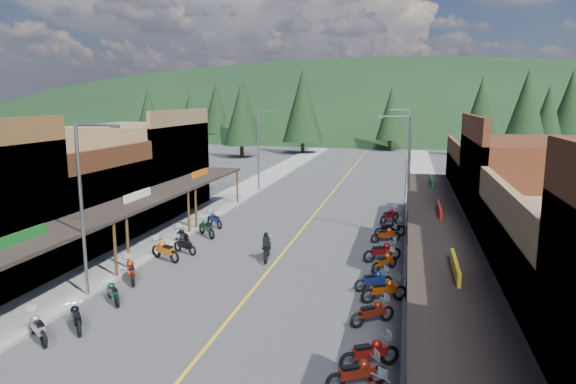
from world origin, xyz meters
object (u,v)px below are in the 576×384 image
Objects in this scene: streetlight_2 at (407,170)px; bike_east_7 at (374,279)px; pine_0 at (148,113)px; pine_9 at (547,120)px; bike_east_11 at (390,228)px; bike_west_9 at (183,236)px; pine_5 at (571,105)px; shop_west_2 at (65,204)px; pedestrian_east_b at (412,207)px; bike_west_3 at (38,326)px; streetlight_3 at (407,143)px; pine_1 at (244,108)px; bike_west_5 at (113,292)px; pine_11 at (526,115)px; bike_east_3 at (357,372)px; shop_east_2 at (545,210)px; pine_7 at (216,108)px; bike_east_4 at (370,351)px; bike_east_12 at (390,215)px; pine_10 at (241,114)px; shop_east_3 at (507,195)px; pedestrian_east_a at (429,325)px; pine_8 at (190,121)px; bike_west_6 at (131,270)px; pine_4 at (481,110)px; bike_east_5 at (373,311)px; streetlight_1 at (260,147)px; bike_west_11 at (214,219)px; bike_west_7 at (165,249)px; bike_east_9 at (382,250)px; rider_on_bike at (267,248)px; shop_west_3 at (141,169)px; bike_west_10 at (207,227)px; bike_east_10 at (386,234)px; bike_west_8 at (185,245)px; pine_2 at (303,105)px; bike_east_8 at (385,261)px; bike_east_6 at (384,289)px.

bike_east_7 is at bearing -97.47° from streetlight_2.
streetlight_2 is 71.59m from pine_0.
bike_east_11 is (-17.93, -37.20, -5.73)m from pine_9.
bike_east_11 is (12.49, 4.94, 0.04)m from bike_west_9.
shop_west_2 is at bearing -124.19° from pine_5.
bike_west_3 is at bearing 23.93° from pedestrian_east_b.
pedestrian_east_b is at bearing -88.22° from streetlight_3.
pine_1 is 6.74× the size of bike_west_5.
pine_11 is 51.24m from bike_east_3.
shop_east_2 is 0.87× the size of pine_7.
bike_east_4 is (-7.82, -11.09, -2.91)m from shop_east_2.
pine_0 is at bearing 163.08° from bike_east_12.
pine_10 reaches higher than pine_0.
bike_west_5 is (-25.64, -44.27, -6.66)m from pine_11.
shop_east_3 is 19.80m from pedestrian_east_a.
pine_8 is 4.61× the size of bike_west_6.
bike_east_5 is at bearing -100.46° from pine_4.
shop_east_2 is at bearing -22.82° from bike_west_3.
pine_4 is 5.50× the size of bike_east_11.
streetlight_1 is at bearing 37.66° from bike_west_3.
shop_east_3 reaches higher than bike_west_11.
shop_east_2 is 4.76× the size of bike_west_7.
pine_10 is 6.26× the size of bike_west_5.
pine_4 is 6.07× the size of bike_west_3.
streetlight_1 is (-20.71, 10.70, 1.93)m from shop_east_3.
shop_west_2 is 5.88× the size of bike_west_5.
bike_east_7 is 0.87× the size of bike_east_9.
bike_east_4 is at bearing -67.92° from rider_on_bike.
bike_east_9 is (19.59, -8.83, -2.87)m from shop_west_3.
shop_west_2 is 8.90m from bike_west_10.
bike_east_10 is at bearing -64.85° from pine_1.
pine_9 is 6.78× the size of pedestrian_east_a.
pine_0 reaches higher than bike_west_8.
bike_west_5 is 9.14m from rider_on_bike.
pedestrian_east_a is at bearing -86.37° from streetlight_2.
pine_1 is at bearing 139.40° from pine_2.
pine_2 is (-23.78, 56.30, 4.47)m from shop_east_2.
bike_east_11 is at bearing -56.39° from bike_east_12.
pine_8 is at bearing 48.24° from bike_west_8.
bike_east_5 is at bearing -89.64° from bike_west_7.
pine_7 reaches higher than streetlight_1.
bike_east_7 is (19.38, -3.78, -1.97)m from shop_west_2.
bike_east_3 is 0.89× the size of bike_east_11.
pine_0 is 76.71m from bike_east_8.
bike_west_7 is 12.76m from bike_east_6.
pedestrian_east_b is at bearing -46.11° from pine_0.
bike_east_5 is 2.70m from pedestrian_east_a.
bike_east_12 is at bearing -114.98° from pine_5.
bike_west_7 is (-24.15, -60.11, -6.58)m from pine_4.
bike_west_11 is 1.06× the size of bike_east_10.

